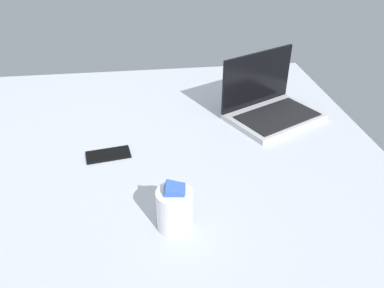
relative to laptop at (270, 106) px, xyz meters
The scene contains 4 objects.
bed_mattress 63.08cm from the laptop, 164.67° to the right, with size 180.00×140.00×18.00cm, color #B7BCC6.
laptop is the anchor object (origin of this frame).
snack_cup 67.73cm from the laptop, 127.20° to the right, with size 9.00×9.00×13.71cm.
cell_phone 62.30cm from the laptop, 161.71° to the right, with size 6.80×14.00×0.80cm, color black.
Camera 1 is at (13.57, -108.90, 87.95)cm, focal length 35.95 mm.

